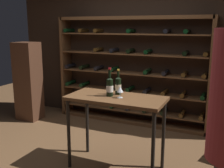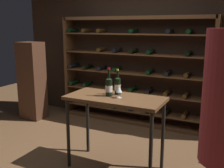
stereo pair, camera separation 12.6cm
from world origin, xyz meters
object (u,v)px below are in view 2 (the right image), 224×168
object	(u,v)px
display_cabinet	(32,81)
wine_glass_stemmed_center	(119,90)
wine_bottle_red_label	(109,86)
wine_bottle_black_capsule	(118,85)
tasting_table	(115,106)
wine_rack	(134,72)

from	to	relation	value
display_cabinet	wine_glass_stemmed_center	size ratio (longest dim) A/B	10.50
display_cabinet	wine_glass_stemmed_center	bearing A→B (deg)	-23.97
wine_bottle_red_label	wine_glass_stemmed_center	distance (m)	0.15
wine_bottle_black_capsule	wine_bottle_red_label	world-z (taller)	wine_bottle_red_label
wine_glass_stemmed_center	display_cabinet	bearing A→B (deg)	156.03
tasting_table	wine_glass_stemmed_center	size ratio (longest dim) A/B	8.42
wine_bottle_black_capsule	tasting_table	bearing A→B (deg)	-78.84
wine_glass_stemmed_center	wine_rack	bearing A→B (deg)	106.19
display_cabinet	wine_bottle_black_capsule	bearing A→B (deg)	-21.68
wine_bottle_black_capsule	wine_rack	bearing A→B (deg)	104.64
wine_rack	tasting_table	bearing A→B (deg)	-75.61
tasting_table	wine_bottle_black_capsule	distance (m)	0.26
tasting_table	wine_bottle_red_label	size ratio (longest dim) A/B	3.40
wine_bottle_black_capsule	wine_glass_stemmed_center	size ratio (longest dim) A/B	2.27
wine_rack	wine_glass_stemmed_center	distance (m)	1.78
display_cabinet	wine_bottle_black_capsule	size ratio (longest dim) A/B	4.62
tasting_table	wine_bottle_black_capsule	bearing A→B (deg)	101.16
tasting_table	wine_bottle_black_capsule	size ratio (longest dim) A/B	3.71
wine_rack	wine_glass_stemmed_center	xyz separation A→B (m)	(0.49, -1.70, 0.08)
wine_rack	wine_bottle_red_label	distance (m)	1.72
wine_bottle_black_capsule	wine_bottle_red_label	bearing A→B (deg)	-116.65
wine_rack	wine_glass_stemmed_center	size ratio (longest dim) A/B	20.10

